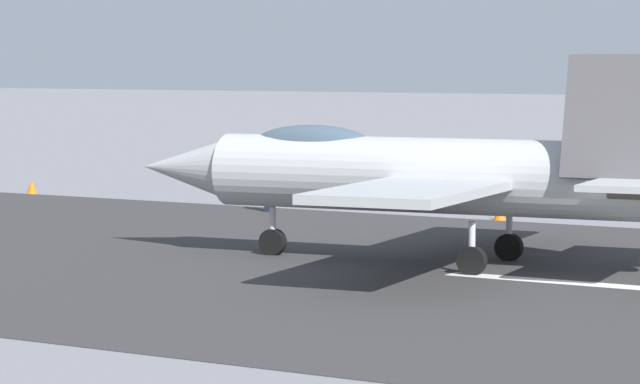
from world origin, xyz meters
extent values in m
plane|color=slate|center=(0.00, 0.00, 0.00)|extent=(400.00, 400.00, 0.00)
cube|color=#333232|center=(0.00, 0.00, 0.01)|extent=(240.00, 26.00, 0.02)
cube|color=white|center=(0.55, 0.00, 0.02)|extent=(8.00, 0.70, 0.00)
cylinder|color=#A9ACAE|center=(5.97, -1.50, 2.42)|extent=(12.34, 3.38, 2.05)
cone|color=#A9ACAE|center=(13.42, -0.67, 2.42)|extent=(2.99, 2.04, 1.74)
ellipsoid|color=#3F5160|center=(9.38, -1.12, 3.19)|extent=(3.70, 1.49, 1.10)
cube|color=#A9ACAE|center=(4.52, 2.46, 2.32)|extent=(4.05, 6.46, 0.24)
cube|color=#A9ACAE|center=(5.42, -5.67, 2.32)|extent=(4.05, 6.46, 0.24)
cube|color=#A9ACAE|center=(-0.51, 0.20, 2.52)|extent=(2.69, 3.05, 0.16)
cube|color=#4F4B4F|center=(0.58, -1.19, 4.12)|extent=(2.69, 1.23, 3.14)
cube|color=#4F4B4F|center=(0.78, -2.98, 4.12)|extent=(2.69, 1.23, 3.14)
cylinder|color=silver|center=(10.63, -0.98, 0.70)|extent=(0.18, 0.18, 1.40)
cylinder|color=black|center=(10.63, -0.98, 0.38)|extent=(0.79, 0.38, 0.76)
cylinder|color=silver|center=(4.00, -0.10, 0.70)|extent=(0.18, 0.18, 1.40)
cylinder|color=black|center=(4.00, -0.10, 0.38)|extent=(0.79, 0.38, 0.76)
cylinder|color=silver|center=(4.35, -3.28, 0.70)|extent=(0.18, 0.18, 1.40)
cylinder|color=black|center=(4.35, -3.28, 0.38)|extent=(0.79, 0.38, 0.76)
cube|color=#1E2338|center=(17.50, -11.66, 0.45)|extent=(0.24, 0.36, 0.89)
cube|color=orange|center=(17.50, -11.66, 1.11)|extent=(0.52, 0.44, 0.61)
sphere|color=tan|center=(17.50, -11.66, 1.57)|extent=(0.22, 0.22, 0.22)
cylinder|color=orange|center=(17.23, -11.79, 1.07)|extent=(0.10, 0.10, 0.57)
cylinder|color=orange|center=(17.78, -11.54, 1.07)|extent=(0.10, 0.10, 0.57)
cone|color=orange|center=(9.10, -13.35, 0.28)|extent=(0.44, 0.44, 0.55)
cone|color=orange|center=(30.29, -13.35, 0.28)|extent=(0.44, 0.44, 0.55)
camera|label=1|loc=(-12.94, 36.35, 5.54)|focal=87.79mm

